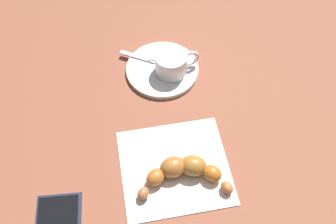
{
  "coord_description": "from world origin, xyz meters",
  "views": [
    {
      "loc": [
        -0.41,
        0.12,
        0.62
      ],
      "look_at": [
        -0.01,
        -0.0,
        0.01
      ],
      "focal_mm": 41.77,
      "sensor_mm": 36.0,
      "label": 1
    }
  ],
  "objects_px": {
    "teaspoon": "(159,63)",
    "napkin": "(175,167)",
    "espresso_cup": "(172,63)",
    "sugar_packet": "(164,57)",
    "saucer": "(162,70)",
    "croissant": "(183,171)"
  },
  "relations": [
    {
      "from": "napkin",
      "to": "croissant",
      "type": "distance_m",
      "value": 0.03
    },
    {
      "from": "espresso_cup",
      "to": "croissant",
      "type": "xyz_separation_m",
      "value": [
        -0.22,
        0.05,
        -0.01
      ]
    },
    {
      "from": "saucer",
      "to": "croissant",
      "type": "distance_m",
      "value": 0.24
    },
    {
      "from": "espresso_cup",
      "to": "napkin",
      "type": "height_order",
      "value": "espresso_cup"
    },
    {
      "from": "napkin",
      "to": "sugar_packet",
      "type": "bearing_deg",
      "value": -12.49
    },
    {
      "from": "espresso_cup",
      "to": "sugar_packet",
      "type": "distance_m",
      "value": 0.04
    },
    {
      "from": "croissant",
      "to": "napkin",
      "type": "bearing_deg",
      "value": 24.61
    },
    {
      "from": "sugar_packet",
      "to": "napkin",
      "type": "distance_m",
      "value": 0.25
    },
    {
      "from": "saucer",
      "to": "napkin",
      "type": "height_order",
      "value": "saucer"
    },
    {
      "from": "napkin",
      "to": "espresso_cup",
      "type": "bearing_deg",
      "value": -16.33
    },
    {
      "from": "teaspoon",
      "to": "napkin",
      "type": "height_order",
      "value": "teaspoon"
    },
    {
      "from": "saucer",
      "to": "teaspoon",
      "type": "height_order",
      "value": "teaspoon"
    },
    {
      "from": "espresso_cup",
      "to": "teaspoon",
      "type": "relative_size",
      "value": 0.83
    },
    {
      "from": "teaspoon",
      "to": "napkin",
      "type": "bearing_deg",
      "value": 170.16
    },
    {
      "from": "saucer",
      "to": "napkin",
      "type": "distance_m",
      "value": 0.22
    },
    {
      "from": "saucer",
      "to": "teaspoon",
      "type": "xyz_separation_m",
      "value": [
        0.01,
        0.0,
        0.01
      ]
    },
    {
      "from": "espresso_cup",
      "to": "teaspoon",
      "type": "height_order",
      "value": "espresso_cup"
    },
    {
      "from": "saucer",
      "to": "teaspoon",
      "type": "relative_size",
      "value": 1.34
    },
    {
      "from": "teaspoon",
      "to": "napkin",
      "type": "distance_m",
      "value": 0.23
    },
    {
      "from": "teaspoon",
      "to": "sugar_packet",
      "type": "bearing_deg",
      "value": -51.89
    },
    {
      "from": "sugar_packet",
      "to": "teaspoon",
      "type": "bearing_deg",
      "value": 54.44
    },
    {
      "from": "napkin",
      "to": "croissant",
      "type": "relative_size",
      "value": 1.15
    }
  ]
}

